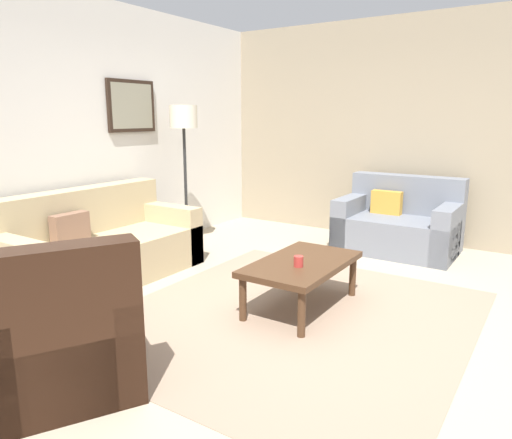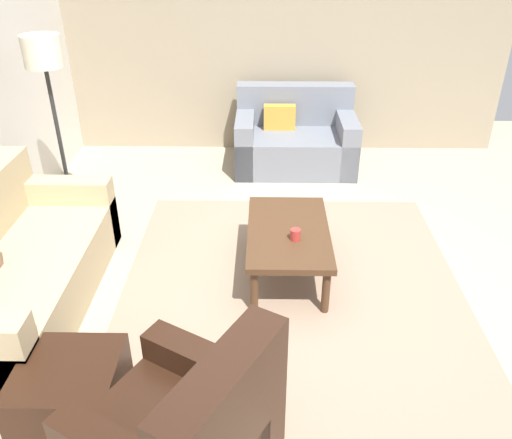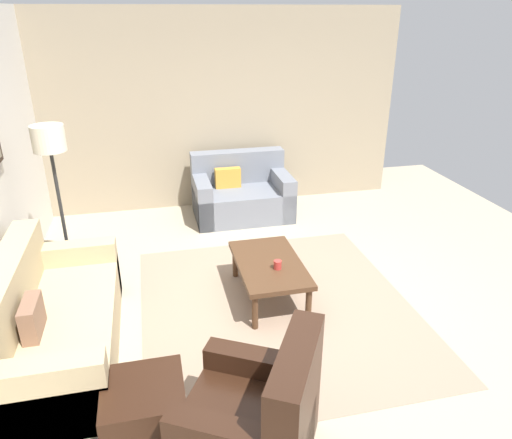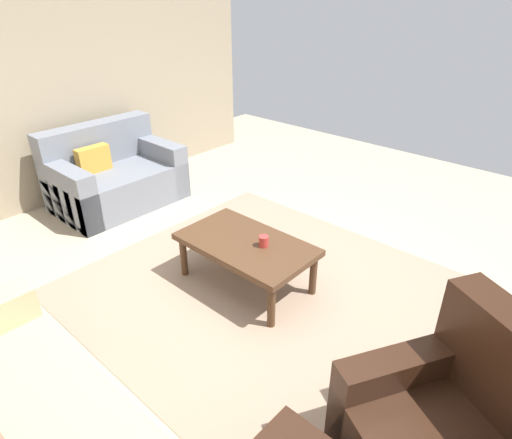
{
  "view_description": "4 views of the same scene",
  "coord_description": "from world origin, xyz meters",
  "px_view_note": "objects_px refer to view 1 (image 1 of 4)",
  "views": [
    {
      "loc": [
        -3.14,
        -1.7,
        1.59
      ],
      "look_at": [
        0.08,
        0.4,
        0.74
      ],
      "focal_mm": 33.16,
      "sensor_mm": 36.0,
      "label": 1
    },
    {
      "loc": [
        -3.33,
        0.23,
        2.53
      ],
      "look_at": [
        -0.09,
        0.28,
        0.67
      ],
      "focal_mm": 36.96,
      "sensor_mm": 36.0,
      "label": 2
    },
    {
      "loc": [
        -3.86,
        1.11,
        2.74
      ],
      "look_at": [
        0.31,
        0.15,
        0.85
      ],
      "focal_mm": 33.47,
      "sensor_mm": 36.0,
      "label": 3
    },
    {
      "loc": [
        -1.84,
        2.2,
        2.22
      ],
      "look_at": [
        -0.03,
        0.18,
        0.76
      ],
      "focal_mm": 30.48,
      "sensor_mm": 36.0,
      "label": 4
    }
  ],
  "objects_px": {
    "armchair_leather": "(62,345)",
    "ottoman": "(52,311)",
    "lamp_standing": "(184,132)",
    "framed_artwork": "(132,106)",
    "couch_loveseat": "(400,225)",
    "couch_main": "(95,250)",
    "cup": "(299,261)",
    "coffee_table": "(302,267)"
  },
  "relations": [
    {
      "from": "couch_loveseat",
      "to": "lamp_standing",
      "type": "bearing_deg",
      "value": 121.78
    },
    {
      "from": "couch_loveseat",
      "to": "couch_main",
      "type": "bearing_deg",
      "value": 140.57
    },
    {
      "from": "lamp_standing",
      "to": "framed_artwork",
      "type": "relative_size",
      "value": 2.53
    },
    {
      "from": "couch_main",
      "to": "lamp_standing",
      "type": "relative_size",
      "value": 1.16
    },
    {
      "from": "ottoman",
      "to": "coffee_table",
      "type": "height_order",
      "value": "coffee_table"
    },
    {
      "from": "ottoman",
      "to": "couch_loveseat",
      "type": "bearing_deg",
      "value": -21.08
    },
    {
      "from": "ottoman",
      "to": "lamp_standing",
      "type": "height_order",
      "value": "lamp_standing"
    },
    {
      "from": "lamp_standing",
      "to": "couch_main",
      "type": "bearing_deg",
      "value": 178.91
    },
    {
      "from": "armchair_leather",
      "to": "framed_artwork",
      "type": "height_order",
      "value": "framed_artwork"
    },
    {
      "from": "framed_artwork",
      "to": "lamp_standing",
      "type": "bearing_deg",
      "value": -50.4
    },
    {
      "from": "ottoman",
      "to": "cup",
      "type": "bearing_deg",
      "value": -44.79
    },
    {
      "from": "coffee_table",
      "to": "cup",
      "type": "height_order",
      "value": "cup"
    },
    {
      "from": "coffee_table",
      "to": "cup",
      "type": "bearing_deg",
      "value": -162.66
    },
    {
      "from": "couch_main",
      "to": "cup",
      "type": "height_order",
      "value": "couch_main"
    },
    {
      "from": "couch_main",
      "to": "armchair_leather",
      "type": "bearing_deg",
      "value": -133.28
    },
    {
      "from": "ottoman",
      "to": "coffee_table",
      "type": "bearing_deg",
      "value": -40.77
    },
    {
      "from": "couch_loveseat",
      "to": "coffee_table",
      "type": "xyz_separation_m",
      "value": [
        -2.23,
        0.16,
        0.06
      ]
    },
    {
      "from": "armchair_leather",
      "to": "cup",
      "type": "distance_m",
      "value": 1.84
    },
    {
      "from": "ottoman",
      "to": "framed_artwork",
      "type": "distance_m",
      "value": 2.76
    },
    {
      "from": "couch_main",
      "to": "coffee_table",
      "type": "xyz_separation_m",
      "value": [
        0.46,
        -2.06,
        0.06
      ]
    },
    {
      "from": "couch_main",
      "to": "framed_artwork",
      "type": "height_order",
      "value": "framed_artwork"
    },
    {
      "from": "cup",
      "to": "framed_artwork",
      "type": "distance_m",
      "value": 2.89
    },
    {
      "from": "ottoman",
      "to": "armchair_leather",
      "type": "bearing_deg",
      "value": -119.51
    },
    {
      "from": "armchair_leather",
      "to": "coffee_table",
      "type": "xyz_separation_m",
      "value": [
        1.88,
        -0.55,
        0.05
      ]
    },
    {
      "from": "armchair_leather",
      "to": "ottoman",
      "type": "distance_m",
      "value": 0.83
    },
    {
      "from": "ottoman",
      "to": "cup",
      "type": "height_order",
      "value": "cup"
    },
    {
      "from": "cup",
      "to": "framed_artwork",
      "type": "xyz_separation_m",
      "value": [
        0.65,
        2.53,
        1.24
      ]
    },
    {
      "from": "armchair_leather",
      "to": "lamp_standing",
      "type": "relative_size",
      "value": 0.64
    },
    {
      "from": "couch_main",
      "to": "cup",
      "type": "xyz_separation_m",
      "value": [
        0.32,
        -2.1,
        0.16
      ]
    },
    {
      "from": "couch_main",
      "to": "framed_artwork",
      "type": "relative_size",
      "value": 2.93
    },
    {
      "from": "lamp_standing",
      "to": "ottoman",
      "type": "bearing_deg",
      "value": -162.05
    },
    {
      "from": "couch_main",
      "to": "framed_artwork",
      "type": "distance_m",
      "value": 1.75
    },
    {
      "from": "couch_loveseat",
      "to": "framed_artwork",
      "type": "relative_size",
      "value": 1.99
    },
    {
      "from": "lamp_standing",
      "to": "framed_artwork",
      "type": "height_order",
      "value": "framed_artwork"
    },
    {
      "from": "armchair_leather",
      "to": "ottoman",
      "type": "relative_size",
      "value": 1.95
    },
    {
      "from": "couch_loveseat",
      "to": "ottoman",
      "type": "distance_m",
      "value": 3.97
    },
    {
      "from": "framed_artwork",
      "to": "couch_main",
      "type": "bearing_deg",
      "value": -156.37
    },
    {
      "from": "couch_loveseat",
      "to": "framed_artwork",
      "type": "height_order",
      "value": "framed_artwork"
    },
    {
      "from": "coffee_table",
      "to": "cup",
      "type": "xyz_separation_m",
      "value": [
        -0.15,
        -0.05,
        0.09
      ]
    },
    {
      "from": "couch_main",
      "to": "ottoman",
      "type": "height_order",
      "value": "couch_main"
    },
    {
      "from": "couch_main",
      "to": "ottoman",
      "type": "relative_size",
      "value": 3.54
    },
    {
      "from": "lamp_standing",
      "to": "couch_loveseat",
      "type": "bearing_deg",
      "value": -58.22
    }
  ]
}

